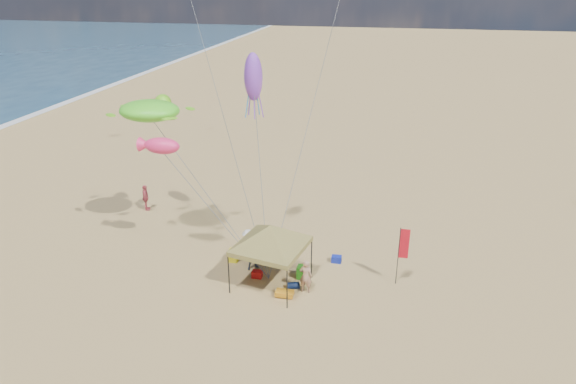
% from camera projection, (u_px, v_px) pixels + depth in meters
% --- Properties ---
extents(ground, '(280.00, 280.00, 0.00)m').
position_uv_depth(ground, '(276.00, 286.00, 26.30)').
color(ground, tan).
rests_on(ground, ground).
extents(canopy_tent, '(6.26, 6.26, 3.94)m').
position_uv_depth(canopy_tent, '(271.00, 227.00, 25.16)').
color(canopy_tent, black).
rests_on(canopy_tent, ground).
extents(feather_flag, '(0.50, 0.04, 3.25)m').
position_uv_depth(feather_flag, '(402.00, 247.00, 25.60)').
color(feather_flag, black).
rests_on(feather_flag, ground).
extents(cooler_red, '(0.54, 0.38, 0.38)m').
position_uv_depth(cooler_red, '(257.00, 274.00, 26.95)').
color(cooler_red, '#B50F0E').
rests_on(cooler_red, ground).
extents(cooler_blue, '(0.54, 0.38, 0.38)m').
position_uv_depth(cooler_blue, '(336.00, 259.00, 28.38)').
color(cooler_blue, '#13239F').
rests_on(cooler_blue, ground).
extents(bag_navy, '(0.69, 0.54, 0.36)m').
position_uv_depth(bag_navy, '(293.00, 286.00, 25.98)').
color(bag_navy, '#0D1A3A').
rests_on(bag_navy, ground).
extents(bag_orange, '(0.54, 0.69, 0.36)m').
position_uv_depth(bag_orange, '(252.00, 240.00, 30.38)').
color(bag_orange, orange).
rests_on(bag_orange, ground).
extents(chair_green, '(0.50, 0.50, 0.70)m').
position_uv_depth(chair_green, '(302.00, 272.00, 26.84)').
color(chair_green, '#278418').
rests_on(chair_green, ground).
extents(chair_yellow, '(0.50, 0.50, 0.70)m').
position_uv_depth(chair_yellow, '(233.00, 255.00, 28.44)').
color(chair_yellow, yellow).
rests_on(chair_yellow, ground).
extents(crate_grey, '(0.34, 0.30, 0.28)m').
position_uv_depth(crate_grey, '(290.00, 294.00, 25.38)').
color(crate_grey, slate).
rests_on(crate_grey, ground).
extents(beach_cart, '(0.90, 0.50, 0.24)m').
position_uv_depth(beach_cart, '(285.00, 293.00, 25.32)').
color(beach_cart, orange).
rests_on(beach_cart, ground).
extents(person_near_a, '(0.70, 0.49, 1.81)m').
position_uv_depth(person_near_a, '(306.00, 276.00, 25.46)').
color(person_near_a, tan).
rests_on(person_near_a, ground).
extents(person_near_b, '(1.12, 1.06, 1.82)m').
position_uv_depth(person_near_b, '(255.00, 254.00, 27.46)').
color(person_near_b, '#3E4755').
rests_on(person_near_b, ground).
extents(person_near_c, '(1.34, 1.03, 1.83)m').
position_uv_depth(person_near_c, '(248.00, 245.00, 28.40)').
color(person_near_c, silver).
rests_on(person_near_c, ground).
extents(person_far_a, '(0.81, 1.15, 1.81)m').
position_uv_depth(person_far_a, '(146.00, 198.00, 34.40)').
color(person_far_a, '#B84651').
rests_on(person_far_a, ground).
extents(turtle_kite, '(4.05, 3.66, 1.11)m').
position_uv_depth(turtle_kite, '(149.00, 111.00, 27.54)').
color(turtle_kite, '#59EE2A').
rests_on(turtle_kite, ground).
extents(fish_kite, '(2.07, 1.31, 0.85)m').
position_uv_depth(fish_kite, '(162.00, 146.00, 26.03)').
color(fish_kite, '#FF3071').
rests_on(fish_kite, ground).
extents(squid_kite, '(1.27, 1.27, 2.58)m').
position_uv_depth(squid_kite, '(253.00, 77.00, 27.26)').
color(squid_kite, '#8F41D6').
rests_on(squid_kite, ground).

